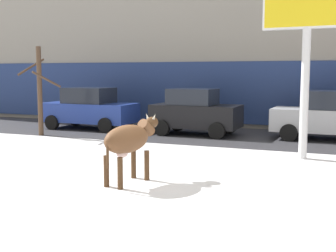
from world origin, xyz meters
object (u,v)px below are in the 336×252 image
(billboard, at_px, (308,8))
(car_blue_sedan, at_px, (89,109))
(car_silver_sedan, at_px, (331,116))
(car_black_hatchback, at_px, (195,112))
(pedestrian_near_billboard, at_px, (219,108))
(bare_tree_right_lot, at_px, (40,89))
(cow_brown, at_px, (129,140))

(billboard, xyz_separation_m, car_blue_sedan, (-9.49, 3.61, -3.41))
(car_blue_sedan, xyz_separation_m, car_silver_sedan, (10.09, 0.47, 0.00))
(billboard, distance_m, car_black_hatchback, 6.70)
(car_blue_sedan, distance_m, pedestrian_near_billboard, 5.95)
(car_blue_sedan, height_order, bare_tree_right_lot, bare_tree_right_lot)
(car_blue_sedan, bearing_deg, bare_tree_right_lot, -106.22)
(car_black_hatchback, xyz_separation_m, bare_tree_right_lot, (-5.70, -2.48, 0.93))
(car_black_hatchback, bearing_deg, cow_brown, -82.15)
(pedestrian_near_billboard, bearing_deg, car_blue_sedan, -149.56)
(car_blue_sedan, bearing_deg, billboard, -20.80)
(billboard, relative_size, car_blue_sedan, 1.31)
(bare_tree_right_lot, bearing_deg, car_black_hatchback, 23.49)
(car_blue_sedan, distance_m, car_black_hatchback, 4.97)
(cow_brown, distance_m, car_silver_sedan, 9.43)
(car_blue_sedan, xyz_separation_m, bare_tree_right_lot, (-0.72, -2.48, 0.95))
(car_black_hatchback, xyz_separation_m, car_silver_sedan, (5.12, 0.47, -0.02))
(cow_brown, distance_m, pedestrian_near_billboard, 11.13)
(car_silver_sedan, bearing_deg, pedestrian_near_billboard, 152.83)
(car_blue_sedan, distance_m, bare_tree_right_lot, 2.75)
(billboard, height_order, pedestrian_near_billboard, billboard)
(car_silver_sedan, bearing_deg, cow_brown, -115.13)
(billboard, bearing_deg, car_black_hatchback, 141.42)
(pedestrian_near_billboard, height_order, bare_tree_right_lot, bare_tree_right_lot)
(car_silver_sedan, bearing_deg, bare_tree_right_lot, -164.77)
(cow_brown, bearing_deg, car_silver_sedan, 64.87)
(cow_brown, height_order, billboard, billboard)
(car_black_hatchback, xyz_separation_m, pedestrian_near_billboard, (0.16, 3.02, -0.05))
(cow_brown, xyz_separation_m, car_black_hatchback, (-1.11, 8.07, -0.07))
(car_black_hatchback, height_order, pedestrian_near_billboard, car_black_hatchback)
(billboard, height_order, bare_tree_right_lot, billboard)
(billboard, distance_m, pedestrian_near_billboard, 8.64)
(car_blue_sedan, relative_size, pedestrian_near_billboard, 2.45)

